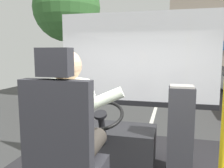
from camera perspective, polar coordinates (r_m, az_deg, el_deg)
The scene contains 8 objects.
ground at distance 11.08m, azimuth 11.28°, elevation -3.71°, with size 18.00×44.00×0.06m.
driver_seat at distance 1.76m, azimuth -11.48°, elevation -17.26°, with size 0.48×0.48×1.35m.
bus_driver at distance 1.78m, azimuth -10.03°, elevation -9.37°, with size 0.74×0.59×0.85m.
steering_console at distance 2.99m, azimuth -0.41°, elevation -13.90°, with size 1.10×0.95×0.79m.
fare_box at distance 2.67m, azimuth 16.36°, elevation -10.85°, with size 0.27×0.23×0.98m.
windshield_panel at distance 3.72m, azimuth 5.90°, elevation 3.43°, with size 2.50×0.08×1.48m.
street_tree at distance 11.42m, azimuth -10.98°, elevation 17.62°, with size 3.07×3.07×5.70m.
parked_car_white at distance 18.71m, azimuth 23.97°, elevation 2.77°, with size 1.95×3.99×1.43m.
Camera 1 is at (0.54, -2.05, 2.15)m, focal length 37.34 mm.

